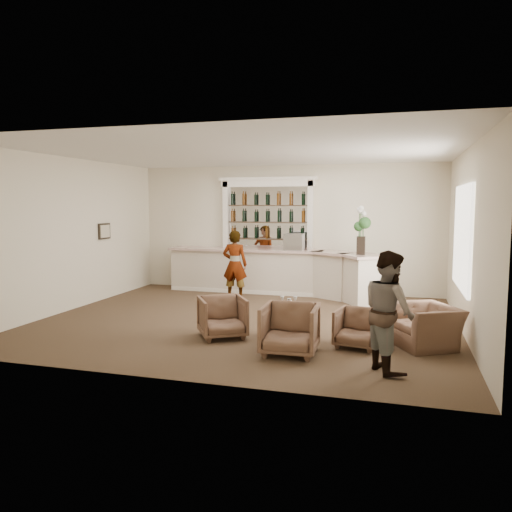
# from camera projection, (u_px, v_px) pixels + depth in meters

# --- Properties ---
(ground) EXTENTS (8.00, 8.00, 0.00)m
(ground) POSITION_uv_depth(u_px,v_px,m) (247.00, 320.00, 9.91)
(ground) COLOR brown
(ground) RESTS_ON ground
(room_shell) EXTENTS (8.04, 7.02, 3.32)m
(room_shell) POSITION_uv_depth(u_px,v_px,m) (265.00, 202.00, 10.30)
(room_shell) COLOR beige
(room_shell) RESTS_ON ground
(bar_counter) EXTENTS (5.72, 1.80, 1.14)m
(bar_counter) POSITION_uv_depth(u_px,v_px,m) (276.00, 272.00, 12.76)
(bar_counter) COLOR silver
(bar_counter) RESTS_ON ground
(back_bar_alcove) EXTENTS (2.64, 0.25, 3.00)m
(back_bar_alcove) POSITION_uv_depth(u_px,v_px,m) (267.00, 214.00, 13.09)
(back_bar_alcove) COLOR white
(back_bar_alcove) RESTS_ON ground
(cocktail_table) EXTENTS (0.71, 0.71, 0.50)m
(cocktail_table) POSITION_uv_depth(u_px,v_px,m) (288.00, 323.00, 8.63)
(cocktail_table) COLOR #49331F
(cocktail_table) RESTS_ON ground
(sommelier) EXTENTS (0.63, 0.43, 1.67)m
(sommelier) POSITION_uv_depth(u_px,v_px,m) (235.00, 264.00, 12.12)
(sommelier) COLOR gray
(sommelier) RESTS_ON ground
(guest) EXTENTS (0.95, 1.02, 1.68)m
(guest) POSITION_uv_depth(u_px,v_px,m) (389.00, 311.00, 6.85)
(guest) COLOR gray
(guest) RESTS_ON ground
(armchair_left) EXTENTS (1.06, 1.07, 0.71)m
(armchair_left) POSITION_uv_depth(u_px,v_px,m) (222.00, 317.00, 8.62)
(armchair_left) COLOR brown
(armchair_left) RESTS_ON ground
(armchair_center) EXTENTS (0.86, 0.89, 0.78)m
(armchair_center) POSITION_uv_depth(u_px,v_px,m) (290.00, 329.00, 7.65)
(armchair_center) COLOR brown
(armchair_center) RESTS_ON ground
(armchair_right) EXTENTS (0.78, 0.80, 0.63)m
(armchair_right) POSITION_uv_depth(u_px,v_px,m) (358.00, 328.00, 8.03)
(armchair_right) COLOR brown
(armchair_right) RESTS_ON ground
(armchair_far) EXTENTS (1.29, 1.34, 0.67)m
(armchair_far) POSITION_uv_depth(u_px,v_px,m) (425.00, 326.00, 8.08)
(armchair_far) COLOR brown
(armchair_far) RESTS_ON ground
(espresso_machine) EXTENTS (0.49, 0.41, 0.42)m
(espresso_machine) POSITION_uv_depth(u_px,v_px,m) (294.00, 242.00, 12.55)
(espresso_machine) COLOR #BABABF
(espresso_machine) RESTS_ON bar_counter
(flower_vase) EXTENTS (0.29, 0.29, 1.11)m
(flower_vase) POSITION_uv_depth(u_px,v_px,m) (361.00, 227.00, 11.45)
(flower_vase) COLOR black
(flower_vase) RESTS_ON bar_counter
(wine_glass_bar_left) EXTENTS (0.07, 0.07, 0.21)m
(wine_glass_bar_left) POSITION_uv_depth(u_px,v_px,m) (236.00, 245.00, 12.99)
(wine_glass_bar_left) COLOR white
(wine_glass_bar_left) RESTS_ON bar_counter
(wine_glass_bar_right) EXTENTS (0.07, 0.07, 0.21)m
(wine_glass_bar_right) POSITION_uv_depth(u_px,v_px,m) (296.00, 246.00, 12.50)
(wine_glass_bar_right) COLOR white
(wine_glass_bar_right) RESTS_ON bar_counter
(wine_glass_tbl_a) EXTENTS (0.07, 0.07, 0.21)m
(wine_glass_tbl_a) POSITION_uv_depth(u_px,v_px,m) (282.00, 302.00, 8.65)
(wine_glass_tbl_a) COLOR white
(wine_glass_tbl_a) RESTS_ON cocktail_table
(wine_glass_tbl_b) EXTENTS (0.07, 0.07, 0.21)m
(wine_glass_tbl_b) POSITION_uv_depth(u_px,v_px,m) (295.00, 302.00, 8.64)
(wine_glass_tbl_b) COLOR white
(wine_glass_tbl_b) RESTS_ON cocktail_table
(wine_glass_tbl_c) EXTENTS (0.07, 0.07, 0.21)m
(wine_glass_tbl_c) POSITION_uv_depth(u_px,v_px,m) (289.00, 305.00, 8.46)
(wine_glass_tbl_c) COLOR white
(wine_glass_tbl_c) RESTS_ON cocktail_table
(napkin_holder) EXTENTS (0.08, 0.08, 0.12)m
(napkin_holder) POSITION_uv_depth(u_px,v_px,m) (289.00, 304.00, 8.73)
(napkin_holder) COLOR silver
(napkin_holder) RESTS_ON cocktail_table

